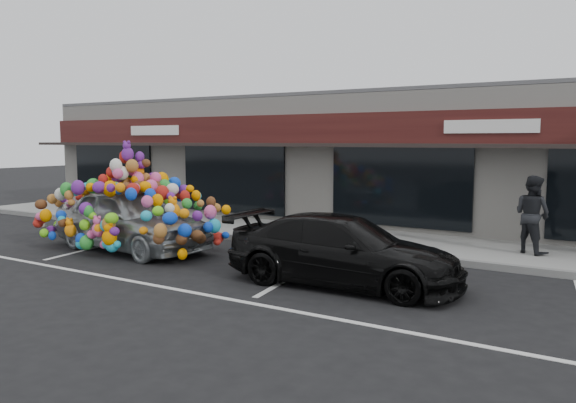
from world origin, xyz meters
The scene contains 10 objects.
ground centered at (0.00, 0.00, 0.00)m, with size 90.00×90.00×0.00m, color black.
shop_building centered at (0.00, 8.44, 2.16)m, with size 24.00×7.20×4.31m.
sidewalk centered at (0.00, 4.00, 0.07)m, with size 26.00×3.00×0.15m, color gray.
kerb centered at (0.00, 2.50, 0.07)m, with size 26.00×0.18×0.16m, color slate.
parking_stripe_left centered at (-3.20, 0.20, 0.00)m, with size 0.12×4.40×0.01m, color silver.
parking_stripe_mid centered at (2.80, 0.20, 0.00)m, with size 0.12×4.40×0.01m, color silver.
lane_line centered at (2.00, -2.30, 0.00)m, with size 14.00×0.12×0.01m, color silver.
toy_car centered at (-2.09, -0.04, 0.98)m, with size 3.35×5.14×2.88m.
black_sedan centered at (4.04, -0.32, 0.67)m, with size 4.64×1.89×1.35m, color black.
pedestrian_b centered at (6.78, 4.09, 1.06)m, with size 0.89×0.69×1.83m, color black.
Camera 1 is at (8.70, -9.97, 2.80)m, focal length 35.00 mm.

